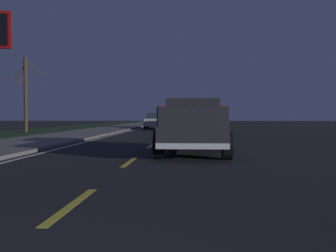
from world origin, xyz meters
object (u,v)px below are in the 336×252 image
(sedan_green, at_px, (190,121))
(bare_tree_far, at_px, (26,93))
(pickup_truck, at_px, (193,124))
(sedan_silver, at_px, (156,121))

(sedan_green, relative_size, bare_tree_far, 0.77)
(pickup_truck, relative_size, bare_tree_far, 0.95)
(pickup_truck, bearing_deg, sedan_green, 0.51)
(bare_tree_far, bearing_deg, pickup_truck, -142.92)
(sedan_green, distance_m, sedan_silver, 6.26)
(pickup_truck, xyz_separation_m, sedan_silver, (25.96, 3.53, -0.20))
(sedan_green, bearing_deg, bare_tree_far, 106.58)
(sedan_silver, bearing_deg, sedan_green, -147.73)
(pickup_truck, xyz_separation_m, bare_tree_far, (16.91, 12.78, 2.04))
(pickup_truck, bearing_deg, sedan_silver, 7.74)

